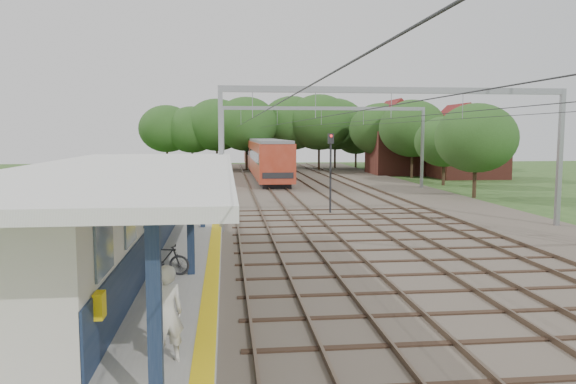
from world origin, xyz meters
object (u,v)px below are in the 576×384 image
bicycle (163,259)px  signal_post (331,162)px  person (166,314)px  train (263,155)px

bicycle → signal_post: signal_post is taller
bicycle → signal_post: 17.10m
person → bicycle: 6.94m
person → train: size_ratio=0.05×
train → signal_post: (1.85, -32.91, 0.86)m
bicycle → signal_post: size_ratio=0.35×
train → person: bearing=-95.7°
bicycle → train: bearing=3.1°
signal_post → train: bearing=89.4°
bicycle → train: (6.26, 47.79, 1.41)m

